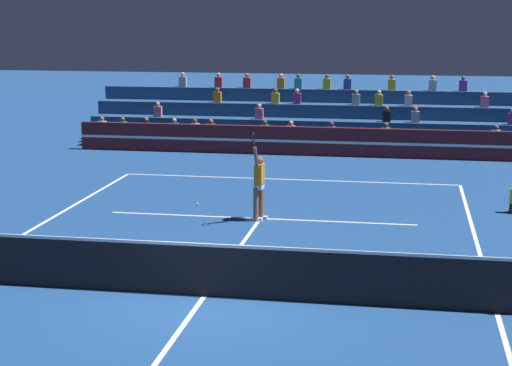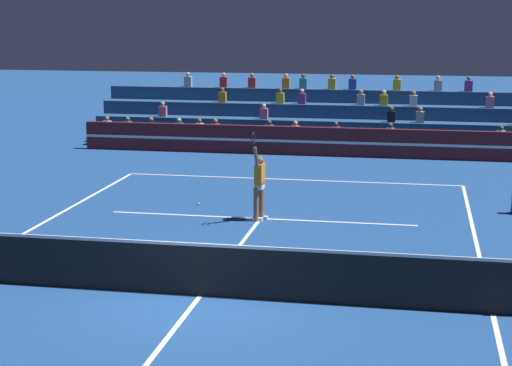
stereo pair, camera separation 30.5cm
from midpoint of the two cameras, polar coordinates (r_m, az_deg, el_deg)
name	(u,v)px [view 1 (the left image)]	position (r m, az deg, el deg)	size (l,w,h in m)	color
ground_plane	(204,296)	(16.74, -3.99, -7.54)	(120.00, 120.00, 0.00)	navy
court_lines	(204,296)	(16.74, -3.99, -7.53)	(11.10, 23.90, 0.01)	white
tennis_net	(204,269)	(16.57, -4.02, -5.76)	(12.00, 0.10, 1.10)	slate
sponsor_banner_wall	(306,141)	(32.74, 3.10, 2.80)	(18.00, 0.26, 1.10)	#51191E
bleacher_stand	(315,123)	(35.82, 3.72, 4.00)	(18.63, 3.80, 2.83)	navy
tennis_player	(259,184)	(22.39, -0.19, -0.04)	(0.37, 1.04, 2.47)	brown
tennis_ball	(197,204)	(24.40, -4.28, -1.41)	(0.07, 0.07, 0.07)	#C6DB33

